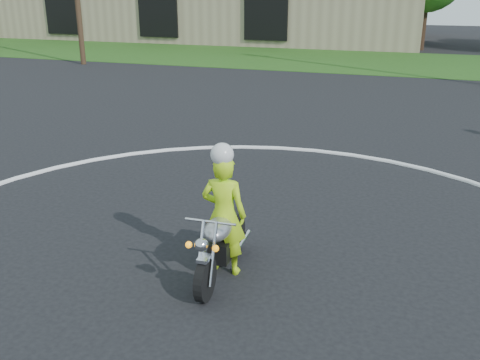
% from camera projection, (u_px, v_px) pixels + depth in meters
% --- Properties ---
extents(grass_strip, '(120.00, 10.00, 0.02)m').
position_uv_depth(grass_strip, '(379.00, 62.00, 29.52)').
color(grass_strip, '#1E4714').
rests_on(grass_strip, ground).
extents(course_markings, '(19.05, 19.05, 0.12)m').
position_uv_depth(course_markings, '(389.00, 242.00, 8.72)').
color(course_markings, silver).
rests_on(course_markings, ground).
extents(primary_motorcycle, '(0.70, 2.01, 1.06)m').
position_uv_depth(primary_motorcycle, '(221.00, 243.00, 7.55)').
color(primary_motorcycle, black).
rests_on(primary_motorcycle, ground).
extents(rider_primary_grp, '(0.66, 0.45, 1.96)m').
position_uv_depth(rider_primary_grp, '(224.00, 211.00, 7.53)').
color(rider_primary_grp, '#B6EB18').
rests_on(rider_primary_grp, ground).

